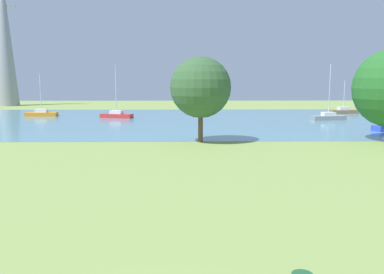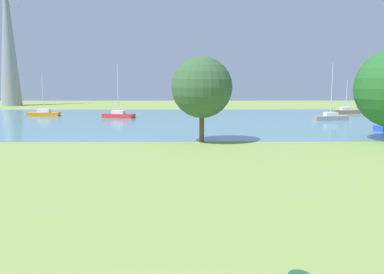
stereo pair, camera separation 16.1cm
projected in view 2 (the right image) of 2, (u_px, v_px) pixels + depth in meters
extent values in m
plane|color=#7F994C|center=(177.00, 158.00, 30.51)|extent=(160.00, 160.00, 0.00)
cube|color=teal|center=(183.00, 120.00, 58.23)|extent=(140.00, 40.00, 0.02)
cube|color=brown|center=(346.00, 112.00, 69.06)|extent=(4.97, 2.22, 0.60)
cube|color=white|center=(346.00, 108.00, 68.99)|extent=(1.95, 1.37, 0.50)
cylinder|color=silver|center=(347.00, 95.00, 68.68)|extent=(0.10, 0.10, 4.89)
cube|color=orange|center=(44.00, 114.00, 64.49)|extent=(4.83, 1.59, 0.60)
cube|color=white|center=(44.00, 111.00, 64.41)|extent=(1.82, 1.13, 0.50)
cylinder|color=silver|center=(43.00, 93.00, 64.03)|extent=(0.10, 0.10, 5.87)
cube|color=gray|center=(331.00, 118.00, 58.29)|extent=(4.98, 2.26, 0.60)
cube|color=white|center=(331.00, 114.00, 58.21)|extent=(1.95, 1.38, 0.50)
cylinder|color=silver|center=(332.00, 90.00, 57.73)|extent=(0.10, 0.10, 7.29)
cube|color=red|center=(119.00, 116.00, 61.64)|extent=(5.03, 2.70, 0.60)
cube|color=white|center=(118.00, 112.00, 61.56)|extent=(2.03, 1.53, 0.50)
cylinder|color=silver|center=(118.00, 89.00, 61.08)|extent=(0.10, 0.10, 7.36)
cylinder|color=brown|center=(202.00, 126.00, 38.02)|extent=(0.44, 0.44, 3.08)
sphere|color=#365B34|center=(202.00, 87.00, 37.54)|extent=(5.57, 5.57, 5.57)
cone|color=gray|center=(8.00, 35.00, 87.59)|extent=(4.40, 4.40, 29.83)
cube|color=gray|center=(6.00, 6.00, 86.75)|extent=(5.20, 0.30, 0.30)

